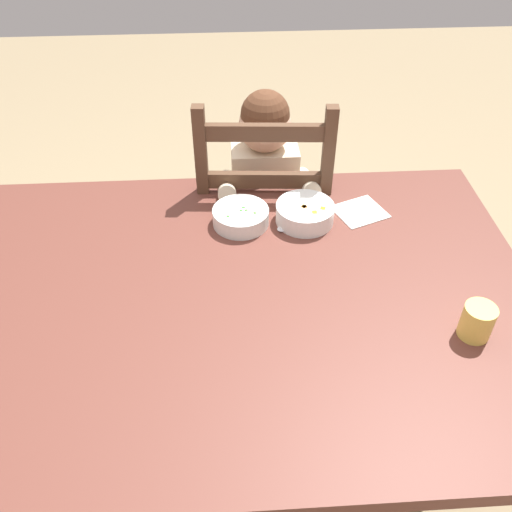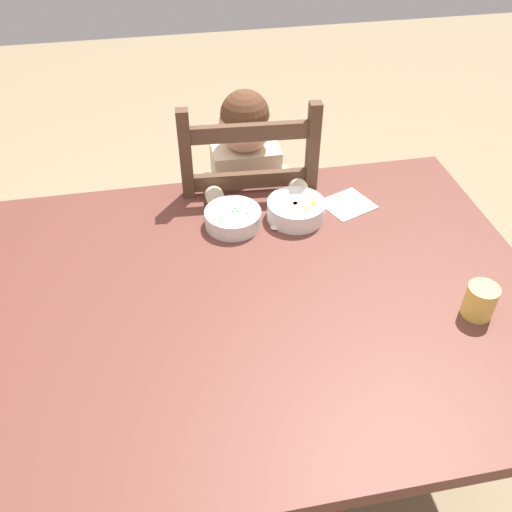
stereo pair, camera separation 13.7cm
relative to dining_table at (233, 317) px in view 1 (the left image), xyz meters
The scene contains 9 objects.
ground_plane 0.64m from the dining_table, ahead, with size 8.00×8.00×0.00m, color #8C7858.
dining_table is the anchor object (origin of this frame).
dining_chair 0.63m from the dining_table, 78.00° to the left, with size 0.45×0.45×1.00m.
child_figure 0.60m from the dining_table, 77.55° to the left, with size 0.32×0.31×0.97m.
bowl_of_peas 0.31m from the dining_table, 82.91° to the left, with size 0.16×0.16×0.05m.
bowl_of_carrots 0.39m from the dining_table, 52.98° to the left, with size 0.17×0.17×0.06m.
spoon 0.33m from the dining_table, 56.12° to the left, with size 0.13×0.07×0.01m.
drinking_cup 0.59m from the dining_table, 16.32° to the right, with size 0.07×0.07×0.09m, color #F0CD56.
paper_napkin 0.52m from the dining_table, 39.83° to the left, with size 0.14×0.13×0.00m, color white.
Camera 1 is at (-0.00, -1.00, 1.70)m, focal length 39.21 mm.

